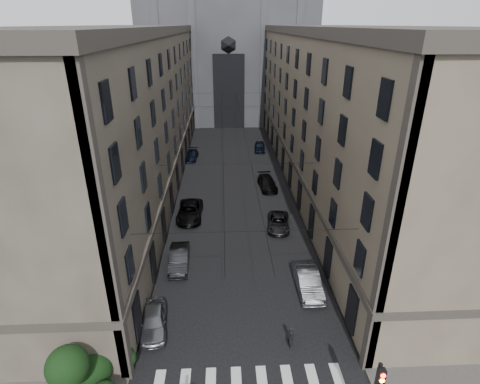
{
  "coord_description": "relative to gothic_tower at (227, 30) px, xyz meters",
  "views": [
    {
      "loc": [
        -1.24,
        -9.76,
        19.07
      ],
      "look_at": [
        -0.22,
        12.55,
        9.0
      ],
      "focal_mm": 28.0,
      "sensor_mm": 36.0,
      "label": 1
    }
  ],
  "objects": [
    {
      "name": "sidewalk_left",
      "position": [
        -10.5,
        -38.96,
        -17.72
      ],
      "size": [
        7.0,
        80.0,
        0.15
      ],
      "primitive_type": "cube",
      "color": "#383533",
      "rests_on": "ground"
    },
    {
      "name": "sidewalk_right",
      "position": [
        10.5,
        -38.96,
        -17.72
      ],
      "size": [
        7.0,
        80.0,
        0.15
      ],
      "primitive_type": "cube",
      "color": "#383533",
      "rests_on": "ground"
    },
    {
      "name": "building_left",
      "position": [
        -13.44,
        -38.96,
        -8.45
      ],
      "size": [
        13.6,
        60.6,
        18.85
      ],
      "color": "#454035",
      "rests_on": "ground"
    },
    {
      "name": "building_right",
      "position": [
        13.44,
        -38.96,
        -8.45
      ],
      "size": [
        13.6,
        60.6,
        18.85
      ],
      "color": "brown",
      "rests_on": "ground"
    },
    {
      "name": "gothic_tower",
      "position": [
        0.0,
        0.0,
        0.0
      ],
      "size": [
        35.0,
        23.0,
        58.0
      ],
      "color": "#2D2D33",
      "rests_on": "ground"
    },
    {
      "name": "shrub_cluster",
      "position": [
        -8.72,
        -69.95,
        -16.0
      ],
      "size": [
        3.9,
        4.4,
        3.9
      ],
      "color": "black",
      "rests_on": "sidewalk_left"
    },
    {
      "name": "tram_wires",
      "position": [
        0.0,
        -39.33,
        -10.55
      ],
      "size": [
        14.0,
        60.0,
        0.43
      ],
      "color": "black",
      "rests_on": "ground"
    },
    {
      "name": "car_left_near",
      "position": [
        -6.2,
        -64.96,
        -17.08
      ],
      "size": [
        2.2,
        4.37,
        1.43
      ],
      "primitive_type": "imported",
      "rotation": [
        0.0,
        0.0,
        0.13
      ],
      "color": "slate",
      "rests_on": "ground"
    },
    {
      "name": "car_left_midnear",
      "position": [
        -5.22,
        -57.73,
        -17.04
      ],
      "size": [
        1.75,
        4.63,
        1.51
      ],
      "primitive_type": "imported",
      "rotation": [
        0.0,
        0.0,
        0.03
      ],
      "color": "black",
      "rests_on": "ground"
    },
    {
      "name": "car_left_midfar",
      "position": [
        -4.97,
        -48.96,
        -17.03
      ],
      "size": [
        2.66,
        5.58,
        1.54
      ],
      "primitive_type": "imported",
      "rotation": [
        0.0,
        0.0,
        -0.02
      ],
      "color": "black",
      "rests_on": "ground"
    },
    {
      "name": "car_left_far",
      "position": [
        -6.2,
        -29.8,
        -17.15
      ],
      "size": [
        2.12,
        4.57,
        1.29
      ],
      "primitive_type": "imported",
      "rotation": [
        0.0,
        0.0,
        -0.07
      ],
      "color": "black",
      "rests_on": "ground"
    },
    {
      "name": "car_right_near",
      "position": [
        5.11,
        -61.32,
        -17.0
      ],
      "size": [
        1.71,
        4.86,
        1.6
      ],
      "primitive_type": "imported",
      "rotation": [
        0.0,
        0.0,
        0.0
      ],
      "color": "slate",
      "rests_on": "ground"
    },
    {
      "name": "car_right_midnear",
      "position": [
        4.2,
        -51.57,
        -17.16
      ],
      "size": [
        2.71,
        4.82,
        1.27
      ],
      "primitive_type": "imported",
      "rotation": [
        0.0,
        0.0,
        -0.13
      ],
      "color": "black",
      "rests_on": "ground"
    },
    {
      "name": "car_right_midfar",
      "position": [
        4.2,
        -41.41,
        -17.09
      ],
      "size": [
        2.36,
        5.02,
        1.42
      ],
      "primitive_type": "imported",
      "rotation": [
        0.0,
        0.0,
        0.08
      ],
      "color": "black",
      "rests_on": "ground"
    },
    {
      "name": "car_right_far",
      "position": [
        4.71,
        -26.03,
        -17.08
      ],
      "size": [
        1.98,
        4.3,
        1.43
      ],
      "primitive_type": "imported",
      "rotation": [
        0.0,
        0.0,
        -0.07
      ],
      "color": "black",
      "rests_on": "ground"
    },
    {
      "name": "pedestrian",
      "position": [
        2.85,
        -66.96,
        -16.96
      ],
      "size": [
        0.44,
        0.64,
        1.68
      ],
      "primitive_type": "imported",
      "rotation": [
        0.0,
        0.0,
        1.51
      ],
      "color": "black",
      "rests_on": "ground"
    }
  ]
}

